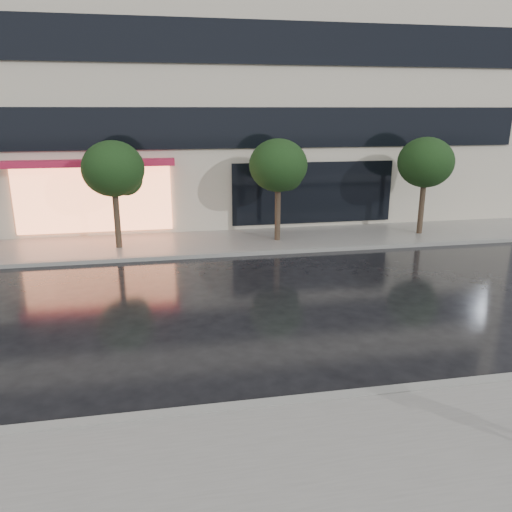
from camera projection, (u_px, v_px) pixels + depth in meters
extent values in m
plane|color=black|center=(241.00, 381.00, 9.58)|extent=(120.00, 120.00, 0.00)
cube|color=slate|center=(280.00, 505.00, 6.50)|extent=(60.00, 4.50, 0.12)
cube|color=slate|center=(200.00, 243.00, 19.23)|extent=(60.00, 3.50, 0.12)
cube|color=gray|center=(250.00, 407.00, 8.61)|extent=(60.00, 0.25, 0.14)
cube|color=gray|center=(204.00, 255.00, 17.57)|extent=(60.00, 0.25, 0.14)
cube|color=beige|center=(182.00, 23.00, 24.01)|extent=(30.00, 12.00, 18.00)
cube|color=black|center=(193.00, 128.00, 19.62)|extent=(28.00, 0.12, 1.60)
cube|color=black|center=(190.00, 40.00, 18.72)|extent=(28.00, 0.12, 1.60)
cube|color=#FF8C59|center=(94.00, 200.00, 19.66)|extent=(6.00, 0.10, 2.60)
cube|color=#B61C3F|center=(89.00, 163.00, 18.94)|extent=(6.40, 0.70, 0.25)
cube|color=black|center=(313.00, 193.00, 21.26)|extent=(7.00, 0.10, 2.60)
cylinder|color=#33261C|center=(117.00, 221.00, 18.17)|extent=(0.22, 0.22, 2.20)
ellipsoid|color=black|center=(113.00, 169.00, 17.63)|extent=(2.20, 2.20, 1.98)
sphere|color=black|center=(126.00, 179.00, 18.00)|extent=(1.20, 1.20, 1.20)
cylinder|color=#33261C|center=(278.00, 215.00, 19.22)|extent=(0.22, 0.22, 2.20)
ellipsoid|color=black|center=(278.00, 165.00, 18.69)|extent=(2.20, 2.20, 1.98)
sphere|color=black|center=(287.00, 175.00, 19.06)|extent=(1.20, 1.20, 1.20)
cylinder|color=#33261C|center=(421.00, 210.00, 20.28)|extent=(0.22, 0.22, 2.20)
ellipsoid|color=black|center=(426.00, 162.00, 19.74)|extent=(2.20, 2.20, 1.98)
sphere|color=black|center=(431.00, 172.00, 20.12)|extent=(1.20, 1.20, 1.20)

